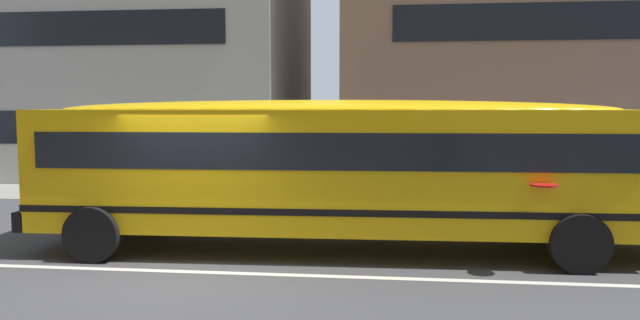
% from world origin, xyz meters
% --- Properties ---
extents(ground_plane, '(400.00, 400.00, 0.00)m').
position_xyz_m(ground_plane, '(0.00, 0.00, 0.00)').
color(ground_plane, '#424244').
extents(sidewalk_far, '(120.00, 3.00, 0.01)m').
position_xyz_m(sidewalk_far, '(0.00, 8.11, 0.01)').
color(sidewalk_far, gray).
rests_on(sidewalk_far, ground_plane).
extents(lane_centreline, '(110.00, 0.16, 0.01)m').
position_xyz_m(lane_centreline, '(0.00, 0.00, 0.00)').
color(lane_centreline, silver).
rests_on(lane_centreline, ground_plane).
extents(school_bus, '(12.35, 2.94, 2.75)m').
position_xyz_m(school_bus, '(2.43, 1.72, 1.63)').
color(school_bus, yellow).
rests_on(school_bus, ground_plane).
extents(apartment_block_far_centre, '(20.23, 12.75, 13.30)m').
position_xyz_m(apartment_block_far_centre, '(11.77, 15.96, 6.65)').
color(apartment_block_far_centre, '#93705B').
rests_on(apartment_block_far_centre, ground_plane).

